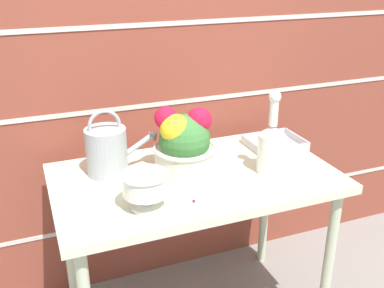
{
  "coord_description": "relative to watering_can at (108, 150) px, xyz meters",
  "views": [
    {
      "loc": [
        -0.6,
        -1.5,
        1.55
      ],
      "look_at": [
        0.0,
        0.03,
        0.86
      ],
      "focal_mm": 42.0,
      "sensor_mm": 36.0,
      "label": 1
    }
  ],
  "objects": [
    {
      "name": "brick_wall",
      "position": [
        0.32,
        0.29,
        0.26
      ],
      "size": [
        3.6,
        0.08,
        2.2
      ],
      "color": "brown",
      "rests_on": "ground_plane"
    },
    {
      "name": "patio_table",
      "position": [
        0.32,
        -0.14,
        -0.18
      ],
      "size": [
        1.13,
        0.65,
        0.74
      ],
      "color": "beige",
      "rests_on": "ground_plane"
    },
    {
      "name": "watering_can",
      "position": [
        0.0,
        0.0,
        0.0
      ],
      "size": [
        0.31,
        0.16,
        0.27
      ],
      "color": "#9EA3A8",
      "rests_on": "patio_table"
    },
    {
      "name": "crystal_pedestal_bowl",
      "position": [
        0.06,
        -0.32,
        -0.02
      ],
      "size": [
        0.17,
        0.17,
        0.13
      ],
      "color": "silver",
      "rests_on": "patio_table"
    },
    {
      "name": "flower_planter",
      "position": [
        0.29,
        -0.09,
        0.02
      ],
      "size": [
        0.26,
        0.26,
        0.27
      ],
      "color": "beige",
      "rests_on": "patio_table"
    },
    {
      "name": "glass_decanter",
      "position": [
        0.61,
        -0.23,
        0.02
      ],
      "size": [
        0.11,
        0.11,
        0.34
      ],
      "color": "silver",
      "rests_on": "patio_table"
    },
    {
      "name": "wire_tray",
      "position": [
        0.77,
        -0.01,
        -0.09
      ],
      "size": [
        0.24,
        0.21,
        0.04
      ],
      "color": "#B7B7BC",
      "rests_on": "patio_table"
    },
    {
      "name": "fallen_petal",
      "position": [
        0.23,
        -0.35,
        -0.1
      ],
      "size": [
        0.01,
        0.01,
        0.01
      ],
      "color": "red",
      "rests_on": "patio_table"
    }
  ]
}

